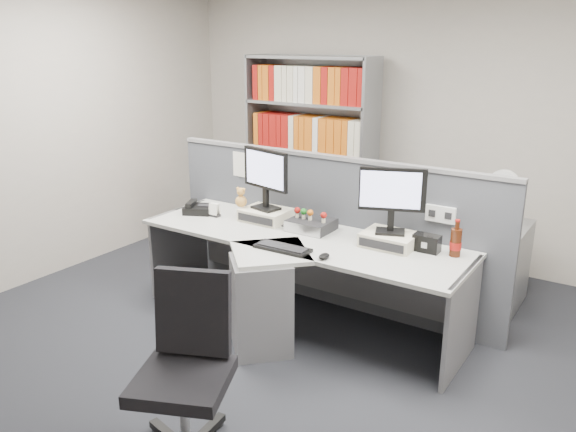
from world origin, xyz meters
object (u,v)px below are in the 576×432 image
Objects in this scene: desk_calendar at (214,211)px; monitor_right at (392,195)px; speaker at (427,243)px; desk_fan at (504,191)px; shelving_unit at (310,155)px; mouse at (324,256)px; filing_cabinet at (495,264)px; desk at (284,277)px; desktop_pc at (311,225)px; desk_phone at (198,209)px; office_chair at (187,364)px; keyboard at (283,248)px; monitor_left at (265,174)px; cola_bottle at (456,242)px.

monitor_right is at bearing 5.24° from desk_calendar.
desk_fan reaches higher than speaker.
mouse is at bearing -56.35° from shelving_unit.
shelving_unit is at bearing 167.93° from filing_cabinet.
desk is 22.92× the size of desk_calendar.
desktop_pc is 1.59m from desk_fan.
desk_phone is 0.65× the size of desk_fan.
desk_calendar is at bearing 125.92° from office_chair.
keyboard is 1.91m from desk_fan.
desktop_pc is 1.80m from office_chair.
desk_calendar is 1.62m from shelving_unit.
monitor_left is 2.69× the size of speaker.
desk_calendar reaches higher than desk.
mouse is 0.10× the size of office_chair.
keyboard reaches higher than filing_cabinet.
shelving_unit reaches higher than filing_cabinet.
mouse is at bearing 85.91° from office_chair.
cola_bottle is 2.47m from shelving_unit.
mouse is 0.90× the size of desk_calendar.
shelving_unit is (-1.30, 1.95, 0.24)m from mouse.
monitor_right is 0.42m from speaker.
desk_fan reaches higher than desk.
desk_calendar is 0.25× the size of desk_fan.
filing_cabinet is 1.51× the size of desk_fan.
mouse is (-0.27, -0.48, -0.37)m from monitor_right.
speaker is at bearing 44.65° from mouse.
cola_bottle is at bearing 21.71° from desk.
office_chair is (-0.36, -1.76, -0.58)m from monitor_right.
keyboard is 0.42× the size of office_chair.
monitor_right is at bearing 78.43° from office_chair.
desktop_pc is (-0.66, -0.00, -0.34)m from monitor_right.
shelving_unit is 2.86× the size of filing_cabinet.
desk_calendar is (-0.87, 0.24, 0.31)m from desk.
speaker is 1.03m from desk_fan.
speaker reaches higher than mouse.
cola_bottle is 0.27× the size of office_chair.
filing_cabinet is at bearing 74.42° from speaker.
desk_fan is at bearing 49.39° from desk.
desk_calendar is at bearing -0.09° from desk_phone.
desktop_pc is at bearing -139.59° from filing_cabinet.
desk is at bearing -130.61° from desk_fan.
monitor_left is 1.51× the size of desktop_pc.
desk_calendar is 2.41m from filing_cabinet.
desk_calendar is at bearing -150.79° from desk_fan.
desktop_pc is at bearing 7.43° from desk_phone.
desk is 14.07× the size of speaker.
monitor_right is at bearing 0.20° from desktop_pc.
office_chair reaches higher than mouse.
desk_calendar is 0.61× the size of speaker.
shelving_unit is at bearing 110.48° from office_chair.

